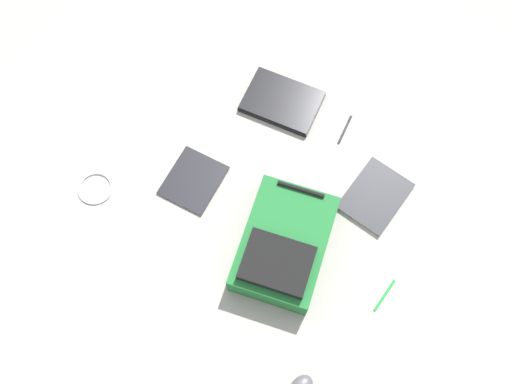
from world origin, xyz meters
name	(u,v)px	position (x,y,z in m)	size (l,w,h in m)	color
ground_plane	(262,203)	(0.00, 0.00, 0.00)	(4.01, 4.01, 0.00)	gray
backpack	(284,246)	(0.18, -0.11, 0.07)	(0.42, 0.51, 0.17)	#1E662D
laptop	(282,101)	(-0.19, 0.42, 0.02)	(0.35, 0.28, 0.03)	black
book_manual	(375,196)	(0.35, 0.28, 0.01)	(0.21, 0.27, 0.02)	silver
book_red	(194,180)	(-0.28, -0.08, 0.01)	(0.23, 0.26, 0.01)	silver
cable_coil	(95,188)	(-0.58, -0.33, 0.01)	(0.14, 0.14, 0.01)	silver
pen_black	(385,295)	(0.58, -0.04, 0.00)	(0.01, 0.01, 0.14)	#198C33
pen_blue	(345,129)	(0.10, 0.47, 0.00)	(0.01, 0.01, 0.14)	black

